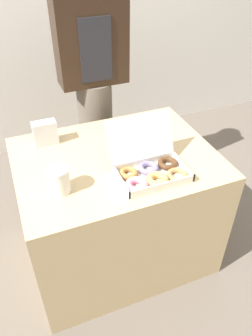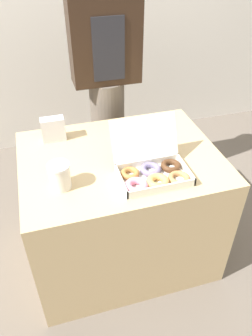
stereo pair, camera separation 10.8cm
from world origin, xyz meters
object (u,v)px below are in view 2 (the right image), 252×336
at_px(donut_box, 153,171).
at_px(person_customer, 106,77).
at_px(coffee_cup, 60,176).
at_px(napkin_holder, 53,129).

xyz_separation_m(donut_box, person_customer, (-0.02, 0.84, 0.14)).
bearing_deg(coffee_cup, napkin_holder, 87.67).
bearing_deg(coffee_cup, person_customer, 62.60).
xyz_separation_m(coffee_cup, person_customer, (0.41, 0.79, 0.11)).
xyz_separation_m(napkin_holder, person_customer, (0.39, 0.37, 0.11)).
height_order(napkin_holder, person_customer, person_customer).
bearing_deg(person_customer, coffee_cup, -117.40).
relative_size(coffee_cup, napkin_holder, 0.96).
bearing_deg(napkin_holder, donut_box, -48.71).
distance_m(donut_box, napkin_holder, 0.62).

